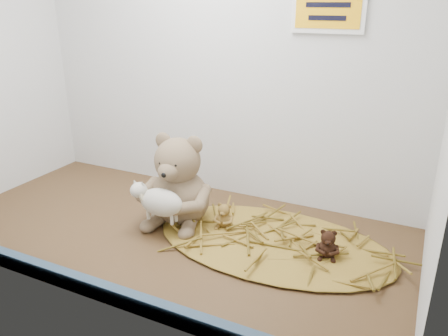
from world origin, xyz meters
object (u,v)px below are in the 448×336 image
at_px(main_teddy, 179,179).
at_px(toy_lamb, 161,202).
at_px(mini_teddy_tan, 224,214).
at_px(mini_teddy_brown, 328,242).

relative_size(main_teddy, toy_lamb, 1.62).
height_order(main_teddy, mini_teddy_tan, main_teddy).
relative_size(toy_lamb, mini_teddy_tan, 2.29).
height_order(main_teddy, mini_teddy_brown, main_teddy).
height_order(toy_lamb, mini_teddy_tan, toy_lamb).
bearing_deg(mini_teddy_tan, mini_teddy_brown, -14.90).
bearing_deg(mini_teddy_brown, mini_teddy_tan, 162.16).
distance_m(toy_lamb, mini_teddy_tan, 0.17).
distance_m(toy_lamb, mini_teddy_brown, 0.41).
distance_m(main_teddy, mini_teddy_tan, 0.15).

